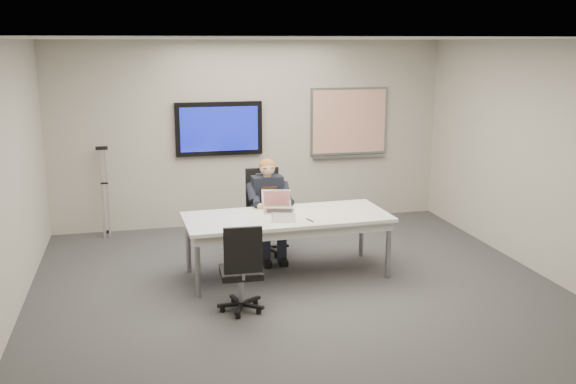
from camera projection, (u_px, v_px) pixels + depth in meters
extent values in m
cube|color=#333335|center=(300.00, 293.00, 7.24)|extent=(6.00, 6.00, 0.02)
cube|color=silver|center=(302.00, 38.00, 6.60)|extent=(6.00, 6.00, 0.02)
cube|color=#ACA69C|center=(251.00, 134.00, 9.76)|extent=(6.00, 0.02, 2.80)
cube|color=#ACA69C|center=(420.00, 263.00, 4.08)|extent=(6.00, 0.02, 2.80)
cube|color=#ACA69C|center=(3.00, 186.00, 6.24)|extent=(0.02, 6.00, 2.80)
cube|color=#ACA69C|center=(546.00, 160.00, 7.60)|extent=(0.02, 6.00, 2.80)
cube|color=white|center=(287.00, 217.00, 7.64)|extent=(2.47, 1.10, 0.04)
cube|color=silver|center=(287.00, 224.00, 7.66)|extent=(2.36, 1.00, 0.10)
cylinder|color=gray|center=(198.00, 267.00, 7.03)|extent=(0.06, 0.06, 0.71)
cylinder|color=gray|center=(388.00, 250.00, 7.63)|extent=(0.06, 0.06, 0.71)
cylinder|color=gray|center=(188.00, 244.00, 7.83)|extent=(0.06, 0.06, 0.71)
cylinder|color=gray|center=(361.00, 230.00, 8.42)|extent=(0.06, 0.06, 0.71)
cube|color=black|center=(219.00, 129.00, 9.57)|extent=(1.30, 0.08, 0.80)
cube|color=navy|center=(219.00, 129.00, 9.53)|extent=(1.16, 0.01, 0.66)
cube|color=gray|center=(349.00, 121.00, 10.05)|extent=(1.25, 0.04, 1.05)
cube|color=white|center=(349.00, 121.00, 10.03)|extent=(1.18, 0.01, 0.98)
cube|color=gray|center=(349.00, 156.00, 10.14)|extent=(1.18, 0.05, 0.04)
cylinder|color=gray|center=(267.00, 232.00, 8.54)|extent=(0.06, 0.06, 0.38)
cube|color=black|center=(267.00, 218.00, 8.50)|extent=(0.52, 0.52, 0.07)
cube|color=black|center=(262.00, 188.00, 8.64)|extent=(0.45, 0.08, 0.56)
cylinder|color=gray|center=(241.00, 287.00, 6.72)|extent=(0.06, 0.06, 0.33)
cube|color=black|center=(241.00, 272.00, 6.68)|extent=(0.44, 0.44, 0.06)
cube|color=black|center=(243.00, 250.00, 6.42)|extent=(0.39, 0.06, 0.48)
cube|color=black|center=(267.00, 197.00, 8.40)|extent=(0.40, 0.23, 0.55)
cube|color=#361F16|center=(269.00, 197.00, 8.28)|extent=(0.21, 0.02, 0.27)
sphere|color=#DBAD86|center=(267.00, 168.00, 8.28)|extent=(0.20, 0.20, 0.20)
ellipsoid|color=#994C27|center=(267.00, 166.00, 8.29)|extent=(0.21, 0.21, 0.17)
cube|color=silver|center=(279.00, 212.00, 7.77)|extent=(0.41, 0.33, 0.02)
cube|color=black|center=(279.00, 211.00, 7.75)|extent=(0.34, 0.25, 0.00)
cube|color=silver|center=(276.00, 198.00, 7.89)|extent=(0.37, 0.18, 0.24)
cube|color=red|center=(277.00, 198.00, 7.88)|extent=(0.32, 0.15, 0.20)
cylinder|color=black|center=(310.00, 220.00, 7.41)|extent=(0.05, 0.15, 0.01)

